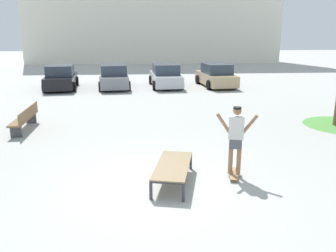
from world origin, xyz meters
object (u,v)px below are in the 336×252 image
skateboard (234,174)px  car_tan (216,76)px  skate_box (173,166)px  skater (236,136)px  car_silver (166,76)px  park_bench (25,118)px  car_grey (114,77)px  car_black (61,78)px

skateboard → car_tan: car_tan is taller
skate_box → car_tan: car_tan is taller
skateboard → skate_box: bearing=-171.5°
skater → car_silver: skater is taller
car_tan → park_bench: bearing=-133.1°
skateboard → park_bench: park_bench is taller
car_silver → car_tan: bearing=-0.8°
skater → car_grey: 15.05m
skater → car_black: 16.15m
car_black → park_bench: (0.77, -9.59, -0.24)m
skateboard → park_bench: 8.12m
car_tan → park_bench: car_tan is taller
park_bench → skater: bearing=-36.4°
skateboard → car_black: bearing=116.9°
skate_box → skater: bearing=8.5°
skater → car_silver: size_ratio=0.39×
skateboard → car_black: (-7.31, 14.40, 0.61)m
skate_box → car_grey: 14.94m
skate_box → car_silver: bearing=86.6°
car_tan → car_silver: bearing=179.2°
car_grey → park_bench: car_grey is taller
skater → car_grey: (-3.99, 14.51, -0.38)m
skateboard → park_bench: bearing=143.6°
skateboard → car_black: car_black is taller
skater → car_tan: 14.87m
skater → skate_box: bearing=-171.5°
car_silver → skateboard: bearing=-87.4°
skate_box → car_grey: size_ratio=0.47×
skate_box → park_bench: park_bench is taller
skate_box → car_tan: 15.44m
skate_box → car_silver: 14.93m
car_black → skateboard: bearing=-63.1°
car_silver → car_tan: (3.32, -0.05, 0.00)m
skate_box → car_black: (-5.76, 14.63, 0.28)m
skateboard → car_silver: size_ratio=0.19×
skate_box → car_black: size_ratio=0.46×
car_black → skater: bearing=-63.1°
car_tan → park_bench: size_ratio=1.81×
skater → car_black: size_ratio=0.39×
skate_box → car_silver: (0.88, 14.91, 0.28)m
skate_box → skateboard: size_ratio=2.45×
car_silver → park_bench: size_ratio=1.78×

